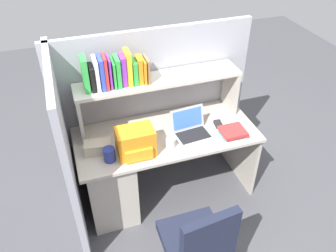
{
  "coord_description": "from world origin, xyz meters",
  "views": [
    {
      "loc": [
        -0.73,
        -2.26,
        2.62
      ],
      "look_at": [
        0.0,
        -0.05,
        0.85
      ],
      "focal_mm": 36.8,
      "sensor_mm": 36.0,
      "label": 1
    }
  ],
  "objects_px": {
    "computer_mouse": "(218,124)",
    "office_chair": "(196,251)",
    "snack_canister": "(109,155)",
    "laptop": "(191,129)",
    "paper_cup": "(170,143)",
    "tissue_box": "(98,147)",
    "backpack": "(136,142)"
  },
  "relations": [
    {
      "from": "laptop",
      "to": "paper_cup",
      "type": "xyz_separation_m",
      "value": [
        -0.23,
        -0.12,
        -0.01
      ]
    },
    {
      "from": "laptop",
      "to": "snack_canister",
      "type": "relative_size",
      "value": 2.84
    },
    {
      "from": "paper_cup",
      "to": "office_chair",
      "type": "xyz_separation_m",
      "value": [
        -0.06,
        -0.78,
        -0.38
      ]
    },
    {
      "from": "paper_cup",
      "to": "snack_canister",
      "type": "height_order",
      "value": "snack_canister"
    },
    {
      "from": "laptop",
      "to": "computer_mouse",
      "type": "height_order",
      "value": "laptop"
    },
    {
      "from": "snack_canister",
      "to": "paper_cup",
      "type": "bearing_deg",
      "value": -0.63
    },
    {
      "from": "office_chair",
      "to": "laptop",
      "type": "bearing_deg",
      "value": -113.53
    },
    {
      "from": "laptop",
      "to": "office_chair",
      "type": "xyz_separation_m",
      "value": [
        -0.29,
        -0.9,
        -0.39
      ]
    },
    {
      "from": "tissue_box",
      "to": "office_chair",
      "type": "bearing_deg",
      "value": -52.45
    },
    {
      "from": "laptop",
      "to": "backpack",
      "type": "relative_size",
      "value": 1.1
    },
    {
      "from": "computer_mouse",
      "to": "tissue_box",
      "type": "height_order",
      "value": "tissue_box"
    },
    {
      "from": "snack_canister",
      "to": "backpack",
      "type": "bearing_deg",
      "value": 2.97
    },
    {
      "from": "computer_mouse",
      "to": "backpack",
      "type": "bearing_deg",
      "value": -163.22
    },
    {
      "from": "tissue_box",
      "to": "office_chair",
      "type": "distance_m",
      "value": 1.12
    },
    {
      "from": "paper_cup",
      "to": "office_chair",
      "type": "height_order",
      "value": "office_chair"
    },
    {
      "from": "tissue_box",
      "to": "snack_canister",
      "type": "height_order",
      "value": "snack_canister"
    },
    {
      "from": "paper_cup",
      "to": "snack_canister",
      "type": "bearing_deg",
      "value": 179.37
    },
    {
      "from": "tissue_box",
      "to": "snack_canister",
      "type": "bearing_deg",
      "value": -52.82
    },
    {
      "from": "paper_cup",
      "to": "computer_mouse",
      "type": "bearing_deg",
      "value": 16.29
    },
    {
      "from": "paper_cup",
      "to": "backpack",
      "type": "bearing_deg",
      "value": 176.61
    },
    {
      "from": "backpack",
      "to": "paper_cup",
      "type": "bearing_deg",
      "value": -3.39
    },
    {
      "from": "office_chair",
      "to": "computer_mouse",
      "type": "bearing_deg",
      "value": -127.27
    },
    {
      "from": "computer_mouse",
      "to": "office_chair",
      "type": "relative_size",
      "value": 0.11
    },
    {
      "from": "backpack",
      "to": "office_chair",
      "type": "distance_m",
      "value": 0.94
    },
    {
      "from": "laptop",
      "to": "tissue_box",
      "type": "distance_m",
      "value": 0.81
    },
    {
      "from": "backpack",
      "to": "tissue_box",
      "type": "distance_m",
      "value": 0.32
    },
    {
      "from": "snack_canister",
      "to": "laptop",
      "type": "bearing_deg",
      "value": 8.82
    },
    {
      "from": "backpack",
      "to": "computer_mouse",
      "type": "relative_size",
      "value": 2.88
    },
    {
      "from": "laptop",
      "to": "backpack",
      "type": "bearing_deg",
      "value": -168.73
    },
    {
      "from": "laptop",
      "to": "office_chair",
      "type": "relative_size",
      "value": 0.36
    },
    {
      "from": "laptop",
      "to": "paper_cup",
      "type": "height_order",
      "value": "laptop"
    },
    {
      "from": "computer_mouse",
      "to": "paper_cup",
      "type": "height_order",
      "value": "paper_cup"
    }
  ]
}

